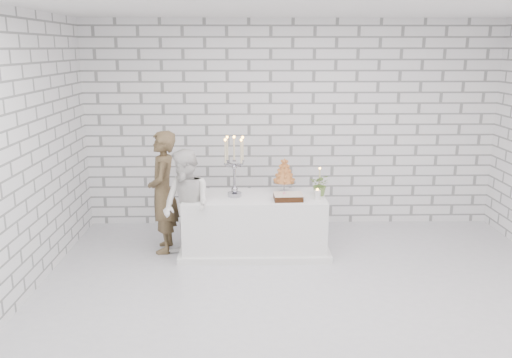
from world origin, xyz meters
name	(u,v)px	position (x,y,z in m)	size (l,w,h in m)	color
ground	(309,298)	(0.00, 0.00, 0.00)	(6.00, 5.00, 0.01)	silver
ceiling	(317,3)	(0.00, 0.00, 3.00)	(6.00, 5.00, 0.01)	white
wall_back	(291,125)	(0.00, 2.50, 1.50)	(6.00, 0.01, 3.00)	white
wall_front	(371,257)	(0.00, -2.50, 1.50)	(6.00, 0.01, 3.00)	white
wall_left	(10,162)	(-3.00, 0.00, 1.50)	(0.01, 5.00, 3.00)	white
cake_table	(254,224)	(-0.56, 1.34, 0.38)	(1.80, 0.80, 0.75)	white
groom	(163,192)	(-1.74, 1.40, 0.79)	(0.58, 0.38, 1.58)	brown
bride	(187,206)	(-1.40, 1.06, 0.70)	(0.68, 0.53, 1.41)	white
candelabra	(234,166)	(-0.81, 1.33, 1.14)	(0.32, 0.32, 0.78)	#9696A0
croquembouche	(284,175)	(-0.17, 1.50, 0.98)	(0.30, 0.30, 0.47)	brown
chocolate_cake	(288,197)	(-0.14, 1.15, 0.79)	(0.35, 0.25, 0.08)	black
pillar_candle	(317,195)	(0.22, 1.17, 0.81)	(0.08, 0.08, 0.12)	white
extra_taper	(319,181)	(0.29, 1.47, 0.91)	(0.06, 0.06, 0.32)	beige
flowers	(321,184)	(0.29, 1.36, 0.89)	(0.26, 0.22, 0.29)	#448136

